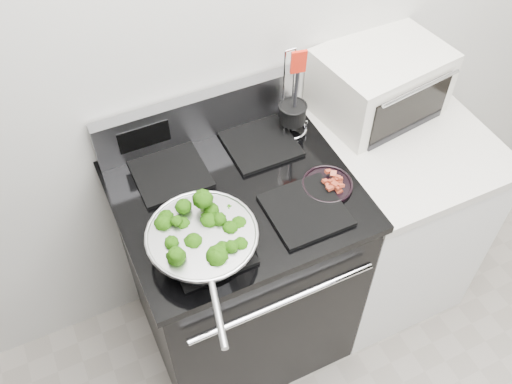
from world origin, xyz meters
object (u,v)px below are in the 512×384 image
utensil_holder (292,117)px  toaster_oven (380,81)px  skillet (203,240)px  bacon_plate (327,183)px  gas_range (239,268)px

utensil_holder → toaster_oven: (0.37, 0.00, 0.03)m
skillet → bacon_plate: skillet is taller
utensil_holder → bacon_plate: bearing=-83.1°
skillet → toaster_oven: toaster_oven is taller
skillet → gas_range: bearing=56.1°
gas_range → toaster_oven: (0.67, 0.19, 0.56)m
skillet → bacon_plate: (0.47, 0.07, -0.04)m
gas_range → bacon_plate: size_ratio=6.59×
bacon_plate → skillet: bearing=-172.0°
bacon_plate → utensil_holder: bearing=86.4°
gas_range → toaster_oven: size_ratio=2.31×
skillet → utensil_holder: size_ratio=1.50×
utensil_holder → toaster_oven: bearing=10.7°
gas_range → utensil_holder: size_ratio=3.19×
utensil_holder → toaster_oven: utensil_holder is taller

